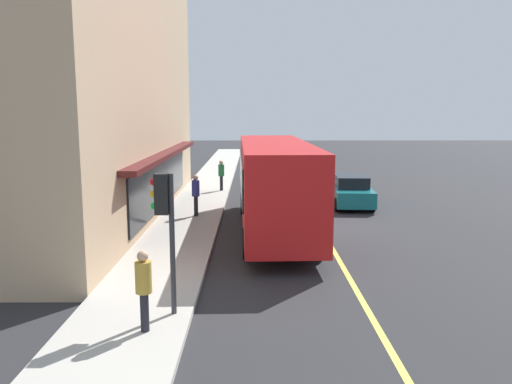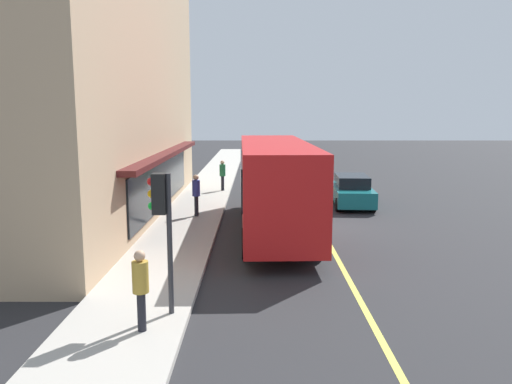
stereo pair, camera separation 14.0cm
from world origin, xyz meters
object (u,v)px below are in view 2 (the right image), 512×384
object	(u,v)px
pedestrian_at_corner	(141,283)
bus	(275,182)
pedestrian_waiting	(196,191)
car_teal	(352,191)
pedestrian_mid_block	(223,172)
traffic_light	(162,210)

from	to	relation	value
pedestrian_at_corner	bus	bearing A→B (deg)	-18.21
pedestrian_waiting	pedestrian_at_corner	distance (m)	11.80
pedestrian_waiting	pedestrian_at_corner	world-z (taller)	pedestrian_waiting
car_teal	pedestrian_at_corner	bearing A→B (deg)	154.60
car_teal	bus	bearing A→B (deg)	144.30
car_teal	pedestrian_at_corner	world-z (taller)	pedestrian_at_corner
pedestrian_mid_block	bus	bearing A→B (deg)	-164.55
car_teal	pedestrian_at_corner	xyz separation A→B (m)	(-14.97, 7.11, 0.45)
traffic_light	car_teal	size ratio (longest dim) A/B	0.73
car_teal	pedestrian_mid_block	world-z (taller)	pedestrian_mid_block
pedestrian_mid_block	pedestrian_at_corner	bearing A→B (deg)	178.71
car_teal	pedestrian_mid_block	bearing A→B (deg)	59.17
car_teal	pedestrian_waiting	bearing A→B (deg)	113.31
pedestrian_mid_block	car_teal	bearing A→B (deg)	-120.83
traffic_light	pedestrian_waiting	distance (m)	10.94
pedestrian_at_corner	car_teal	bearing A→B (deg)	-25.40
pedestrian_mid_block	pedestrian_waiting	xyz separation A→B (m)	(-7.15, 0.66, 0.06)
pedestrian_mid_block	pedestrian_at_corner	xyz separation A→B (m)	(-18.95, 0.43, 0.00)
traffic_light	pedestrian_waiting	world-z (taller)	traffic_light
traffic_light	car_teal	xyz separation A→B (m)	(14.02, -6.81, -1.79)
bus	pedestrian_at_corner	bearing A→B (deg)	161.79
traffic_light	pedestrian_waiting	bearing A→B (deg)	2.84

